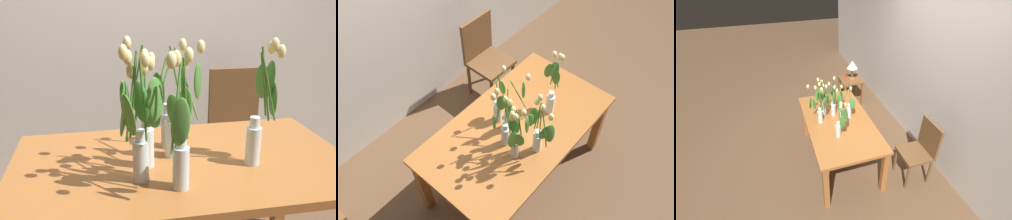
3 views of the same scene
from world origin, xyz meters
The scene contains 13 objects.
ground_plane centered at (0.00, 0.00, 0.00)m, with size 18.00×18.00×0.00m, color brown.
room_wall_rear centered at (0.00, 1.40, 1.35)m, with size 9.00×0.10×2.70m, color beige.
dining_table centered at (0.00, 0.00, 0.65)m, with size 1.60×0.90×0.74m.
tulip_vase_0 centered at (-0.04, 0.03, 0.93)m, with size 0.26×0.16×0.57m.
tulip_vase_1 centered at (0.34, -0.08, 0.96)m, with size 0.15×0.17×0.58m.
tulip_vase_2 centered at (-0.07, -0.25, 0.97)m, with size 0.15×0.26×0.58m.
tulip_vase_3 centered at (-0.04, 0.15, 0.92)m, with size 0.22×0.19×0.55m.
tulip_vase_4 centered at (-0.22, -0.18, 0.96)m, with size 0.19×0.14×0.58m.
tulip_vase_5 centered at (-0.19, -0.06, 0.97)m, with size 0.20×0.23×0.59m.
dining_chair centered at (0.65, 0.96, 0.52)m, with size 0.41×0.41×0.93m.
side_table centered at (-1.54, 0.73, 0.43)m, with size 0.44×0.44×0.55m.
table_lamp centered at (-1.54, 0.75, 0.86)m, with size 0.22×0.22×0.40m.
pillar_candle centered at (-1.68, 0.67, 0.59)m, with size 0.06×0.06×0.07m, color #B72D23.
Camera 3 is at (2.50, -0.73, 2.73)m, focal length 24.70 mm.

